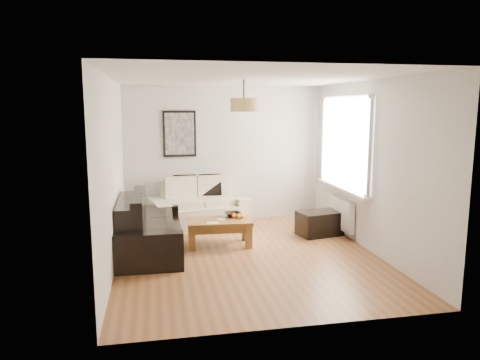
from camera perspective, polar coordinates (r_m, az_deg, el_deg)
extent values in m
plane|color=brown|center=(6.78, 0.97, -9.60)|extent=(4.50, 4.50, 0.00)
cube|color=white|center=(7.96, 12.74, -4.14)|extent=(0.10, 0.90, 0.52)
cylinder|color=tan|center=(6.71, 0.49, 9.58)|extent=(0.40, 0.40, 0.20)
cube|color=black|center=(7.89, 10.10, -5.46)|extent=(0.80, 0.59, 0.41)
cube|color=black|center=(8.41, -7.05, -0.73)|extent=(0.41, 0.14, 0.41)
cube|color=black|center=(8.46, -3.85, -0.62)|extent=(0.42, 0.15, 0.41)
imported|color=black|center=(7.39, -0.95, -4.38)|extent=(0.29, 0.29, 0.07)
sphere|color=orange|center=(7.24, -0.16, -4.61)|extent=(0.09, 0.09, 0.07)
sphere|color=orange|center=(7.26, 0.28, -4.58)|extent=(0.10, 0.10, 0.08)
sphere|color=#F55B14|center=(7.27, -0.78, -4.56)|extent=(0.08, 0.08, 0.08)
cube|color=beige|center=(6.98, -3.49, -5.48)|extent=(0.18, 0.13, 0.01)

